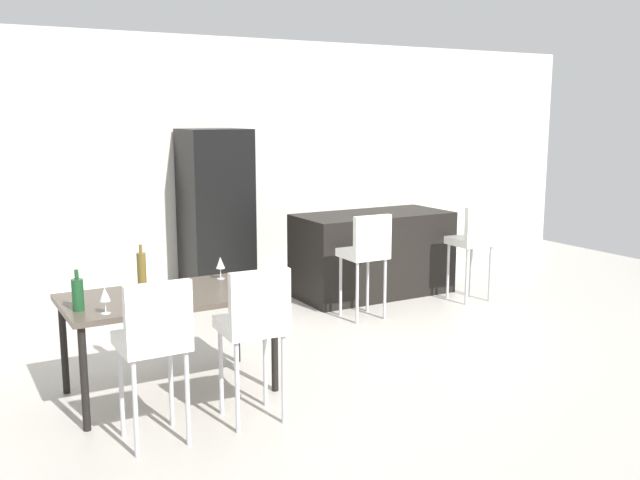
{
  "coord_description": "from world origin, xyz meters",
  "views": [
    {
      "loc": [
        -3.66,
        -5.39,
        2.02
      ],
      "look_at": [
        -0.47,
        0.26,
        0.85
      ],
      "focal_mm": 39.73,
      "sensor_mm": 36.0,
      "label": 1
    }
  ],
  "objects_px": {
    "dining_table": "(168,303)",
    "wine_glass_middle": "(220,263)",
    "dining_chair_far": "(254,320)",
    "dining_chair_near": "(154,336)",
    "wine_glass_right": "(105,295)",
    "wine_bottle_far": "(78,294)",
    "refrigerator": "(216,210)",
    "bar_chair_middle": "(474,238)",
    "wine_glass_left": "(246,279)",
    "wine_bottle_inner": "(142,269)",
    "kitchen_island": "(373,254)",
    "bar_chair_left": "(366,250)",
    "potted_plant": "(407,242)"
  },
  "relations": [
    {
      "from": "dining_chair_near",
      "to": "wine_glass_right",
      "type": "xyz_separation_m",
      "value": [
        -0.17,
        0.48,
        0.17
      ]
    },
    {
      "from": "dining_chair_far",
      "to": "wine_glass_right",
      "type": "distance_m",
      "value": 0.97
    },
    {
      "from": "wine_bottle_inner",
      "to": "potted_plant",
      "type": "bearing_deg",
      "value": 29.99
    },
    {
      "from": "kitchen_island",
      "to": "wine_glass_right",
      "type": "distance_m",
      "value": 3.92
    },
    {
      "from": "wine_bottle_inner",
      "to": "wine_glass_left",
      "type": "xyz_separation_m",
      "value": [
        0.56,
        -0.66,
        -0.01
      ]
    },
    {
      "from": "dining_chair_far",
      "to": "wine_glass_middle",
      "type": "bearing_deg",
      "value": 80.12
    },
    {
      "from": "dining_chair_near",
      "to": "refrigerator",
      "type": "xyz_separation_m",
      "value": [
        1.79,
        3.58,
        0.22
      ]
    },
    {
      "from": "wine_glass_right",
      "to": "kitchen_island",
      "type": "bearing_deg",
      "value": 30.01
    },
    {
      "from": "bar_chair_left",
      "to": "wine_glass_middle",
      "type": "xyz_separation_m",
      "value": [
        -1.76,
        -0.62,
        0.17
      ]
    },
    {
      "from": "bar_chair_middle",
      "to": "dining_chair_far",
      "type": "relative_size",
      "value": 1.0
    },
    {
      "from": "bar_chair_left",
      "to": "wine_glass_left",
      "type": "height_order",
      "value": "bar_chair_left"
    },
    {
      "from": "bar_chair_middle",
      "to": "wine_bottle_far",
      "type": "bearing_deg",
      "value": -166.96
    },
    {
      "from": "kitchen_island",
      "to": "dining_table",
      "type": "height_order",
      "value": "kitchen_island"
    },
    {
      "from": "wine_glass_middle",
      "to": "refrigerator",
      "type": "height_order",
      "value": "refrigerator"
    },
    {
      "from": "bar_chair_left",
      "to": "wine_glass_left",
      "type": "distance_m",
      "value": 2.18
    },
    {
      "from": "dining_table",
      "to": "dining_chair_near",
      "type": "distance_m",
      "value": 0.84
    },
    {
      "from": "kitchen_island",
      "to": "dining_chair_far",
      "type": "relative_size",
      "value": 1.65
    },
    {
      "from": "dining_table",
      "to": "wine_glass_middle",
      "type": "bearing_deg",
      "value": 26.66
    },
    {
      "from": "wine_bottle_far",
      "to": "dining_chair_near",
      "type": "bearing_deg",
      "value": -64.62
    },
    {
      "from": "bar_chair_middle",
      "to": "dining_chair_near",
      "type": "distance_m",
      "value": 4.31
    },
    {
      "from": "dining_chair_far",
      "to": "kitchen_island",
      "type": "bearing_deg",
      "value": 43.73
    },
    {
      "from": "bar_chair_middle",
      "to": "wine_glass_left",
      "type": "height_order",
      "value": "bar_chair_middle"
    },
    {
      "from": "wine_glass_right",
      "to": "wine_glass_left",
      "type": "bearing_deg",
      "value": -2.94
    },
    {
      "from": "kitchen_island",
      "to": "potted_plant",
      "type": "relative_size",
      "value": 3.26
    },
    {
      "from": "bar_chair_middle",
      "to": "dining_table",
      "type": "height_order",
      "value": "bar_chair_middle"
    },
    {
      "from": "wine_glass_middle",
      "to": "dining_chair_far",
      "type": "bearing_deg",
      "value": -99.88
    },
    {
      "from": "wine_bottle_far",
      "to": "bar_chair_middle",
      "type": "bearing_deg",
      "value": 13.04
    },
    {
      "from": "dining_chair_near",
      "to": "wine_bottle_inner",
      "type": "bearing_deg",
      "value": 77.85
    },
    {
      "from": "dining_chair_far",
      "to": "wine_glass_right",
      "type": "relative_size",
      "value": 6.03
    },
    {
      "from": "bar_chair_middle",
      "to": "dining_chair_near",
      "type": "bearing_deg",
      "value": -157.52
    },
    {
      "from": "wine_glass_middle",
      "to": "refrigerator",
      "type": "distance_m",
      "value": 2.72
    },
    {
      "from": "wine_bottle_far",
      "to": "potted_plant",
      "type": "bearing_deg",
      "value": 31.15
    },
    {
      "from": "wine_bottle_far",
      "to": "bar_chair_left",
      "type": "bearing_deg",
      "value": 18.85
    },
    {
      "from": "wine_bottle_inner",
      "to": "wine_glass_left",
      "type": "height_order",
      "value": "wine_bottle_inner"
    },
    {
      "from": "wine_glass_middle",
      "to": "wine_bottle_inner",
      "type": "bearing_deg",
      "value": 173.44
    },
    {
      "from": "dining_chair_near",
      "to": "kitchen_island",
      "type": "bearing_deg",
      "value": 37.25
    },
    {
      "from": "bar_chair_left",
      "to": "wine_bottle_far",
      "type": "relative_size",
      "value": 3.83
    },
    {
      "from": "wine_bottle_inner",
      "to": "bar_chair_middle",
      "type": "bearing_deg",
      "value": 8.31
    },
    {
      "from": "wine_glass_middle",
      "to": "potted_plant",
      "type": "bearing_deg",
      "value": 34.6
    },
    {
      "from": "dining_chair_near",
      "to": "wine_glass_right",
      "type": "bearing_deg",
      "value": 109.63
    },
    {
      "from": "wine_bottle_inner",
      "to": "wine_glass_middle",
      "type": "distance_m",
      "value": 0.6
    },
    {
      "from": "dining_chair_far",
      "to": "refrigerator",
      "type": "relative_size",
      "value": 0.57
    },
    {
      "from": "bar_chair_middle",
      "to": "wine_glass_middle",
      "type": "height_order",
      "value": "bar_chair_middle"
    },
    {
      "from": "dining_chair_near",
      "to": "dining_chair_far",
      "type": "bearing_deg",
      "value": 0.01
    },
    {
      "from": "wine_bottle_far",
      "to": "potted_plant",
      "type": "xyz_separation_m",
      "value": [
        4.83,
        2.92,
        -0.55
      ]
    },
    {
      "from": "dining_chair_far",
      "to": "wine_glass_middle",
      "type": "distance_m",
      "value": 1.06
    },
    {
      "from": "bar_chair_middle",
      "to": "dining_chair_near",
      "type": "height_order",
      "value": "same"
    },
    {
      "from": "dining_chair_near",
      "to": "wine_bottle_inner",
      "type": "xyz_separation_m",
      "value": [
        0.24,
        1.1,
        0.17
      ]
    },
    {
      "from": "kitchen_island",
      "to": "dining_table",
      "type": "distance_m",
      "value": 3.32
    },
    {
      "from": "kitchen_island",
      "to": "bar_chair_left",
      "type": "distance_m",
      "value": 1.02
    }
  ]
}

